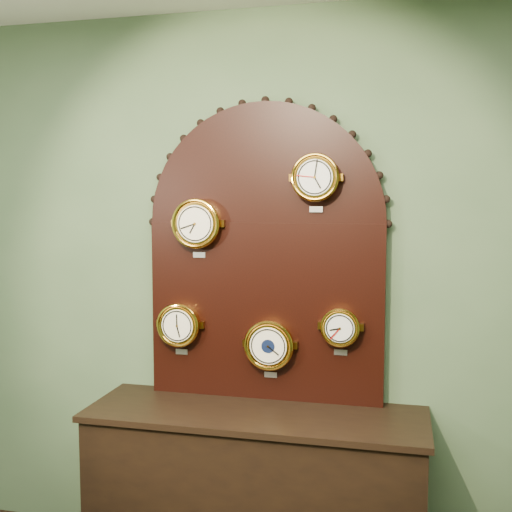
% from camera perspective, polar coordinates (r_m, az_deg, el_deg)
% --- Properties ---
extents(wall_back, '(4.00, 0.00, 4.00)m').
position_cam_1_polar(wall_back, '(3.18, 1.04, -2.82)').
color(wall_back, '#506B49').
rests_on(wall_back, ground).
extents(shop_counter, '(1.60, 0.50, 0.80)m').
position_cam_1_polar(shop_counter, '(3.23, -0.09, -21.35)').
color(shop_counter, black).
rests_on(shop_counter, ground_plane).
extents(display_board, '(1.26, 0.06, 1.53)m').
position_cam_1_polar(display_board, '(3.11, 0.85, 1.17)').
color(display_board, black).
rests_on(display_board, shop_counter).
extents(roman_clock, '(0.25, 0.08, 0.30)m').
position_cam_1_polar(roman_clock, '(3.13, -5.48, 3.00)').
color(roman_clock, gold).
rests_on(roman_clock, display_board).
extents(arabic_clock, '(0.23, 0.08, 0.28)m').
position_cam_1_polar(arabic_clock, '(2.99, 5.52, 7.22)').
color(arabic_clock, gold).
rests_on(arabic_clock, display_board).
extents(hygrometer, '(0.23, 0.08, 0.28)m').
position_cam_1_polar(hygrometer, '(3.23, -7.10, -6.32)').
color(hygrometer, gold).
rests_on(hygrometer, display_board).
extents(barometer, '(0.25, 0.08, 0.30)m').
position_cam_1_polar(barometer, '(3.12, 1.24, -8.21)').
color(barometer, gold).
rests_on(barometer, display_board).
extents(tide_clock, '(0.19, 0.08, 0.24)m').
position_cam_1_polar(tide_clock, '(3.04, 7.80, -6.52)').
color(tide_clock, gold).
rests_on(tide_clock, display_board).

